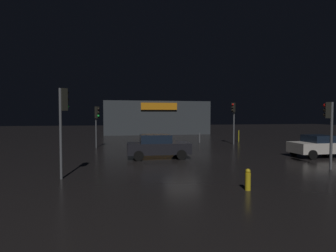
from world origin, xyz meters
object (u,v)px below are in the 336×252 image
object	(u,v)px
traffic_signal_opposite	(63,111)
traffic_signal_cross_right	(329,121)
store_building	(155,118)
traffic_signal_cross_left	(234,114)
fire_hydrant	(248,180)
car_far	(158,146)
traffic_signal_main	(97,116)
car_near	(319,146)

from	to	relation	value
traffic_signal_opposite	traffic_signal_cross_right	world-z (taller)	traffic_signal_opposite
store_building	traffic_signal_cross_left	size ratio (longest dim) A/B	3.82
fire_hydrant	car_far	bearing A→B (deg)	104.81
traffic_signal_cross_left	fire_hydrant	size ratio (longest dim) A/B	4.91
store_building	fire_hydrant	xyz separation A→B (m)	(-1.21, -34.14, -2.10)
store_building	car_far	bearing A→B (deg)	-97.63
store_building	traffic_signal_cross_left	world-z (taller)	store_building
fire_hydrant	traffic_signal_opposite	bearing A→B (deg)	155.22
store_building	traffic_signal_cross_left	xyz separation A→B (m)	(5.35, -18.47, 0.48)
traffic_signal_cross_left	traffic_signal_cross_right	size ratio (longest dim) A/B	1.15
traffic_signal_main	traffic_signal_cross_right	world-z (taller)	traffic_signal_main
traffic_signal_main	car_near	xyz separation A→B (m)	(15.63, -8.31, -2.06)
traffic_signal_opposite	car_near	bearing A→B (deg)	11.89
store_building	car_far	world-z (taller)	store_building
traffic_signal_main	car_far	size ratio (longest dim) A/B	0.86
store_building	traffic_signal_cross_right	world-z (taller)	store_building
traffic_signal_main	car_far	bearing A→B (deg)	-56.62
store_building	traffic_signal_main	xyz separation A→B (m)	(-7.87, -18.97, 0.31)
car_far	fire_hydrant	distance (m)	8.75
traffic_signal_opposite	fire_hydrant	size ratio (longest dim) A/B	4.90
traffic_signal_cross_right	store_building	bearing A→B (deg)	99.23
traffic_signal_opposite	car_far	xyz separation A→B (m)	(5.17, 5.03, -2.28)
car_near	car_far	size ratio (longest dim) A/B	0.93
store_building	car_near	size ratio (longest dim) A/B	4.00
car_near	fire_hydrant	size ratio (longest dim) A/B	4.69
car_far	fire_hydrant	size ratio (longest dim) A/B	5.06
car_near	traffic_signal_opposite	bearing A→B (deg)	-168.11
car_near	car_far	distance (m)	11.31
fire_hydrant	traffic_signal_main	bearing A→B (deg)	113.71
store_building	traffic_signal_opposite	size ratio (longest dim) A/B	3.83
traffic_signal_cross_left	car_near	world-z (taller)	traffic_signal_cross_left
traffic_signal_opposite	fire_hydrant	world-z (taller)	traffic_signal_opposite
car_near	fire_hydrant	distance (m)	11.30
car_far	fire_hydrant	world-z (taller)	car_far
store_building	traffic_signal_cross_right	size ratio (longest dim) A/B	4.38
traffic_signal_cross_right	car_near	world-z (taller)	traffic_signal_cross_right
car_near	traffic_signal_main	bearing A→B (deg)	152.00
traffic_signal_opposite	store_building	bearing A→B (deg)	74.35
traffic_signal_main	traffic_signal_cross_right	xyz separation A→B (m)	(12.93, -12.17, -0.22)
traffic_signal_opposite	car_far	size ratio (longest dim) A/B	0.97
traffic_signal_cross_left	car_near	distance (m)	9.39
traffic_signal_main	car_near	world-z (taller)	traffic_signal_main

